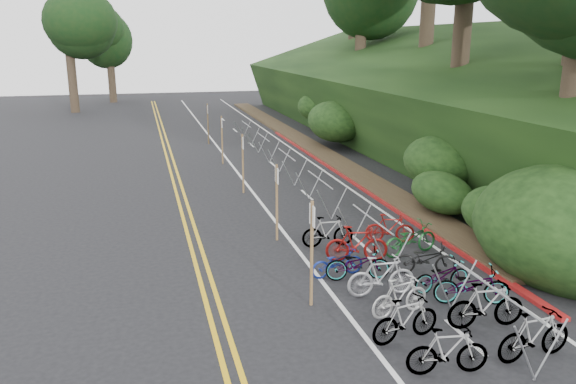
# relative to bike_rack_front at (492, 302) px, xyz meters

# --- Properties ---
(ground) EXTENTS (120.00, 120.00, 0.00)m
(ground) POSITION_rel_bike_rack_front_xyz_m (-3.47, 2.28, -0.92)
(ground) COLOR black
(ground) RESTS_ON ground
(road_markings) EXTENTS (7.47, 80.00, 0.01)m
(road_markings) POSITION_rel_bike_rack_front_xyz_m (-2.84, 12.38, -0.91)
(road_markings) COLOR gold
(road_markings) RESTS_ON ground
(red_curb) EXTENTS (0.25, 28.00, 0.10)m
(red_curb) POSITION_rel_bike_rack_front_xyz_m (2.23, 14.28, -0.87)
(red_curb) COLOR maroon
(red_curb) RESTS_ON ground
(embankment) EXTENTS (14.30, 48.14, 9.11)m
(embankment) POSITION_rel_bike_rack_front_xyz_m (9.49, 21.32, 1.65)
(embankment) COLOR black
(embankment) RESTS_ON ground
(bike_rack_front) EXTENTS (1.18, 3.18, 1.25)m
(bike_rack_front) POSITION_rel_bike_rack_front_xyz_m (0.00, 0.00, 0.00)
(bike_rack_front) COLOR gray
(bike_rack_front) RESTS_ON ground
(bike_racks_rest) EXTENTS (1.14, 23.00, 1.17)m
(bike_racks_rest) POSITION_rel_bike_rack_front_xyz_m (-0.47, 15.28, -0.06)
(bike_racks_rest) COLOR gray
(bike_racks_rest) RESTS_ON ground
(signpost_near) EXTENTS (0.08, 0.40, 2.64)m
(signpost_near) POSITION_rel_bike_rack_front_xyz_m (-3.16, 2.61, 0.59)
(signpost_near) COLOR brown
(signpost_near) RESTS_ON ground
(signposts_rest) EXTENTS (0.08, 18.40, 2.50)m
(signposts_rest) POSITION_rel_bike_rack_front_xyz_m (-2.87, 16.28, 0.51)
(signposts_rest) COLOR brown
(signposts_rest) RESTS_ON ground
(bike_front) EXTENTS (0.70, 1.58, 0.80)m
(bike_front) POSITION_rel_bike_rack_front_xyz_m (-1.97, 4.09, -0.52)
(bike_front) COLOR navy
(bike_front) RESTS_ON ground
(bike_valet) EXTENTS (3.30, 8.86, 1.09)m
(bike_valet) POSITION_rel_bike_rack_front_xyz_m (-0.41, 2.70, -0.42)
(bike_valet) COLOR slate
(bike_valet) RESTS_ON ground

